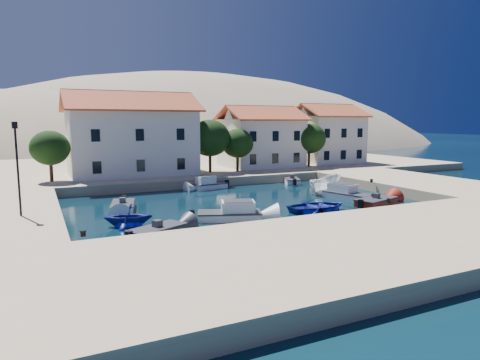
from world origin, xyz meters
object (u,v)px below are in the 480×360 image
cabin_cruiser_south (229,214)px  boat_east (325,193)px  building_mid (261,136)px  cabin_cruiser_east (348,194)px  lamppost (17,160)px  rowboat_south (318,211)px  building_left (131,132)px  building_right (327,133)px

cabin_cruiser_south → boat_east: 15.24m
building_mid → cabin_cruiser_east: size_ratio=2.10×
building_mid → lamppost: building_mid is taller
building_mid → cabin_cruiser_south: 29.25m
boat_east → rowboat_south: bearing=115.5°
cabin_cruiser_south → rowboat_south: size_ratio=1.00×
building_mid → cabin_cruiser_south: building_mid is taller
building_left → lamppost: building_left is taller
building_left → cabin_cruiser_east: bearing=-52.0°
cabin_cruiser_south → boat_east: cabin_cruiser_south is taller
cabin_cruiser_south → cabin_cruiser_east: same height
lamppost → boat_east: (27.47, 3.48, -4.75)m
cabin_cruiser_south → rowboat_south: 7.80m
rowboat_south → building_left: bearing=23.6°
building_left → cabin_cruiser_south: 23.95m
cabin_cruiser_south → building_left: bearing=116.5°
building_right → rowboat_south: bearing=-128.1°
lamppost → rowboat_south: bearing=-9.1°
building_left → cabin_cruiser_south: (2.28, -23.21, -5.46)m
lamppost → building_mid: bearing=35.4°
cabin_cruiser_east → building_left: bearing=23.2°
boat_east → building_mid: bearing=-30.8°
building_right → lamppost: size_ratio=1.52×
building_mid → building_right: 12.04m
building_right → rowboat_south: building_right is taller
rowboat_south → boat_east: boat_east is taller
rowboat_south → cabin_cruiser_east: size_ratio=1.02×
building_mid → building_left: bearing=-176.8°
building_right → lamppost: building_right is taller
cabin_cruiser_east → boat_east: cabin_cruiser_east is taller
building_mid → cabin_cruiser_east: (-2.19, -21.24, -4.75)m
building_left → cabin_cruiser_east: size_ratio=2.94×
building_mid → rowboat_south: building_mid is taller
building_left → lamppost: bearing=-119.9°
building_mid → rowboat_south: bearing=-108.0°
building_left → cabin_cruiser_east: building_left is taller
lamppost → rowboat_south: size_ratio=1.22×
boat_east → lamppost: bearing=73.1°
building_left → building_mid: bearing=3.2°
lamppost → building_right: bearing=27.9°
building_right → cabin_cruiser_south: bearing=-137.7°
building_right → rowboat_south: size_ratio=1.86×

